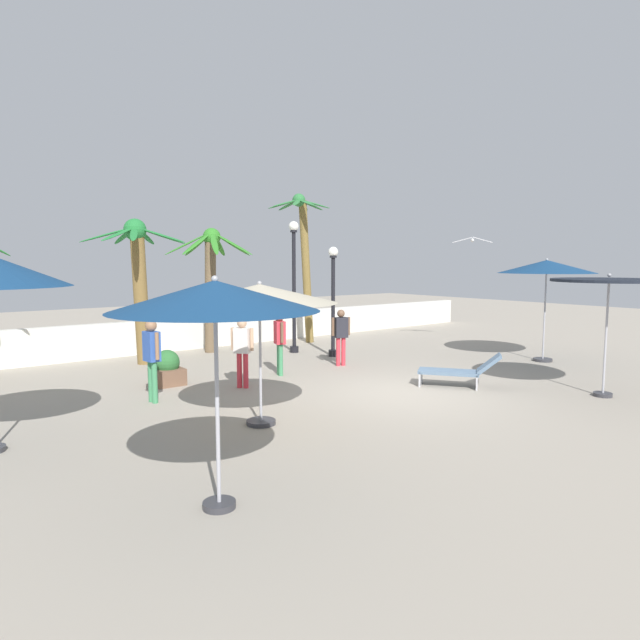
# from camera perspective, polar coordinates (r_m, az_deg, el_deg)

# --- Properties ---
(ground_plane) EXTENTS (56.00, 56.00, 0.00)m
(ground_plane) POSITION_cam_1_polar(r_m,az_deg,el_deg) (12.57, 8.88, -7.55)
(ground_plane) COLOR #9E9384
(boundary_wall) EXTENTS (25.20, 0.30, 1.07)m
(boundary_wall) POSITION_cam_1_polar(r_m,az_deg,el_deg) (19.52, -10.55, -1.11)
(boundary_wall) COLOR silver
(boundary_wall) RESTS_ON ground_plane
(patio_umbrella_0) EXTENTS (2.77, 2.77, 3.05)m
(patio_umbrella_0) POSITION_cam_1_polar(r_m,az_deg,el_deg) (17.40, 22.50, 5.07)
(patio_umbrella_0) COLOR #333338
(patio_umbrella_0) RESTS_ON ground_plane
(patio_umbrella_1) EXTENTS (2.79, 2.79, 2.61)m
(patio_umbrella_1) POSITION_cam_1_polar(r_m,az_deg,el_deg) (9.79, -6.31, 2.62)
(patio_umbrella_1) COLOR #333338
(patio_umbrella_1) RESTS_ON ground_plane
(patio_umbrella_3) EXTENTS (2.44, 2.44, 2.79)m
(patio_umbrella_3) POSITION_cam_1_polar(r_m,az_deg,el_deg) (6.45, -10.86, 2.33)
(patio_umbrella_3) COLOR #333338
(patio_umbrella_3) RESTS_ON ground_plane
(patio_umbrella_4) EXTENTS (2.37, 2.37, 2.70)m
(patio_umbrella_4) POSITION_cam_1_polar(r_m,az_deg,el_deg) (13.35, 27.83, 3.20)
(patio_umbrella_4) COLOR #333338
(patio_umbrella_4) RESTS_ON ground_plane
(palm_tree_0) EXTENTS (2.91, 2.88, 4.16)m
(palm_tree_0) POSITION_cam_1_polar(r_m,az_deg,el_deg) (16.45, -18.34, 4.72)
(palm_tree_0) COLOR brown
(palm_tree_0) RESTS_ON ground_plane
(palm_tree_1) EXTENTS (2.22, 2.22, 5.34)m
(palm_tree_1) POSITION_cam_1_polar(r_m,az_deg,el_deg) (19.80, -1.69, 7.30)
(palm_tree_1) COLOR olive
(palm_tree_1) RESTS_ON ground_plane
(palm_tree_2) EXTENTS (2.98, 2.94, 4.03)m
(palm_tree_2) POSITION_cam_1_polar(r_m,az_deg,el_deg) (18.11, -11.28, 4.82)
(palm_tree_2) COLOR brown
(palm_tree_2) RESTS_ON ground_plane
(lamp_post_0) EXTENTS (0.32, 0.32, 4.23)m
(lamp_post_0) POSITION_cam_1_polar(r_m,az_deg,el_deg) (17.69, -2.73, 4.25)
(lamp_post_0) COLOR black
(lamp_post_0) RESTS_ON ground_plane
(lamp_post_1) EXTENTS (0.31, 0.31, 3.40)m
(lamp_post_1) POSITION_cam_1_polar(r_m,az_deg,el_deg) (16.95, 1.37, 2.48)
(lamp_post_1) COLOR black
(lamp_post_1) RESTS_ON ground_plane
(lounge_chair_0) EXTENTS (1.54, 1.86, 0.84)m
(lounge_chair_0) POSITION_cam_1_polar(r_m,az_deg,el_deg) (13.35, 14.29, -5.14)
(lounge_chair_0) COLOR #B7B7BC
(lounge_chair_0) RESTS_ON ground_plane
(guest_0) EXTENTS (0.35, 0.53, 1.64)m
(guest_0) POSITION_cam_1_polar(r_m,az_deg,el_deg) (14.23, -4.21, -1.82)
(guest_0) COLOR #3F8C59
(guest_0) RESTS_ON ground_plane
(guest_1) EXTENTS (0.54, 0.34, 1.60)m
(guest_1) POSITION_cam_1_polar(r_m,az_deg,el_deg) (15.51, 2.18, -1.26)
(guest_1) COLOR #D8333F
(guest_1) RESTS_ON ground_plane
(guest_2) EXTENTS (0.41, 0.46, 1.64)m
(guest_2) POSITION_cam_1_polar(r_m,az_deg,el_deg) (12.91, -8.09, -2.69)
(guest_2) COLOR #D8333F
(guest_2) RESTS_ON ground_plane
(guest_3) EXTENTS (0.27, 0.56, 1.75)m
(guest_3) POSITION_cam_1_polar(r_m,az_deg,el_deg) (11.97, -17.09, -3.24)
(guest_3) COLOR #3F8C59
(guest_3) RESTS_ON ground_plane
(seagull_0) EXTENTS (0.93, 1.16, 0.22)m
(seagull_0) POSITION_cam_1_polar(r_m,az_deg,el_deg) (19.93, 15.57, 8.00)
(seagull_0) COLOR white
(planter) EXTENTS (0.70, 0.70, 0.85)m
(planter) POSITION_cam_1_polar(r_m,az_deg,el_deg) (13.69, -15.61, -4.94)
(planter) COLOR brown
(planter) RESTS_ON ground_plane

